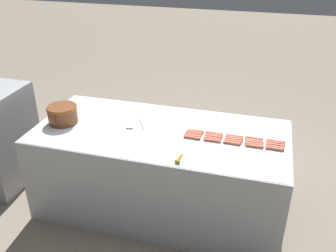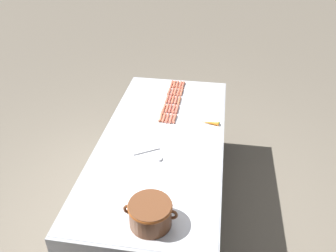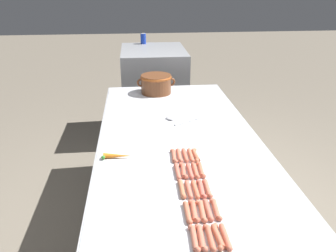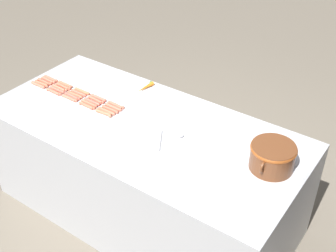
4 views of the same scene
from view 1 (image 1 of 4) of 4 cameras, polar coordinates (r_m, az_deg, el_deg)
name	(u,v)px [view 1 (image 1 of 4)]	position (r m, az deg, el deg)	size (l,w,h in m)	color
ground_plane	(161,204)	(3.76, -1.07, -11.94)	(20.00, 20.00, 0.00)	#756B5B
griddle_counter	(161,170)	(3.50, -1.13, -6.71)	(1.04, 2.24, 0.83)	#ADAFB5
hot_dog_0	(275,149)	(3.12, 16.06, -3.37)	(0.03, 0.15, 0.02)	#CE6C53
hot_dog_1	(254,146)	(3.11, 13.12, -3.02)	(0.03, 0.15, 0.02)	#CD6B4D
hot_dog_2	(232,143)	(3.12, 9.79, -2.59)	(0.03, 0.15, 0.02)	#CF714D
hot_dog_3	(212,140)	(3.13, 6.79, -2.20)	(0.03, 0.15, 0.02)	#D56952
hot_dog_4	(192,138)	(3.16, 3.71, -1.78)	(0.03, 0.15, 0.02)	#CB6A50
hot_dog_5	(275,147)	(3.14, 16.06, -3.11)	(0.03, 0.15, 0.02)	#D26D54
hot_dog_6	(254,144)	(3.14, 12.99, -2.72)	(0.03, 0.15, 0.02)	#D66C51
hot_dog_7	(233,141)	(3.15, 9.97, -2.31)	(0.02, 0.15, 0.02)	#CD6953
hot_dog_8	(212,138)	(3.16, 6.80, -1.91)	(0.03, 0.15, 0.02)	#D36850
hot_dog_9	(192,136)	(3.19, 3.78, -1.50)	(0.03, 0.15, 0.02)	#D36F56
hot_dog_10	(275,145)	(3.17, 16.15, -2.84)	(0.03, 0.15, 0.02)	#CD674C
hot_dog_11	(254,142)	(3.17, 13.12, -2.45)	(0.03, 0.15, 0.02)	#D27154
hot_dog_12	(234,139)	(3.17, 10.11, -2.03)	(0.02, 0.15, 0.02)	#D06B4C
hot_dog_13	(214,137)	(3.19, 7.01, -1.63)	(0.02, 0.15, 0.02)	#D16451
hot_dog_14	(193,134)	(3.21, 3.92, -1.24)	(0.02, 0.15, 0.02)	#CD654C
hot_dog_15	(275,143)	(3.20, 16.10, -2.51)	(0.03, 0.15, 0.02)	#CE6D4F
hot_dog_16	(254,140)	(3.19, 13.07, -2.16)	(0.03, 0.15, 0.02)	#CB6954
hot_dog_17	(234,138)	(3.20, 10.15, -1.77)	(0.03, 0.15, 0.02)	#D66554
hot_dog_18	(214,135)	(3.21, 7.10, -1.37)	(0.03, 0.15, 0.02)	#D26A4F
hot_dog_19	(195,132)	(3.24, 4.11, -0.96)	(0.02, 0.15, 0.02)	#D86F52
hot_dog_20	(276,141)	(3.23, 16.21, -2.26)	(0.02, 0.15, 0.02)	#D86C51
hot_dog_21	(254,138)	(3.22, 13.08, -1.85)	(0.03, 0.15, 0.02)	#D16B51
hot_dog_22	(234,136)	(3.23, 10.16, -1.51)	(0.03, 0.15, 0.02)	#CB6E54
hot_dog_23	(214,133)	(3.24, 7.07, -1.10)	(0.03, 0.15, 0.02)	#D66A4E
hot_dog_24	(196,131)	(3.27, 4.26, -0.73)	(0.03, 0.15, 0.02)	#CC7151
bean_pot	(62,113)	(3.52, -15.89, 1.90)	(0.34, 0.28, 0.16)	brown
serving_spoon	(134,126)	(3.36, -5.27, 0.04)	(0.25, 0.17, 0.02)	#B7B7BC
carrot	(180,157)	(2.89, 1.87, -4.73)	(0.18, 0.05, 0.03)	orange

